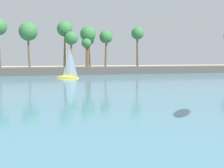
# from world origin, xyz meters

# --- Properties ---
(sea) EXTENTS (220.00, 102.06, 0.06)m
(sea) POSITION_xyz_m (0.00, 60.64, 0.03)
(sea) COLOR teal
(sea) RESTS_ON ground
(palm_headland) EXTENTS (107.25, 6.69, 13.55)m
(palm_headland) POSITION_xyz_m (-3.06, 71.69, 4.29)
(palm_headland) COLOR #514C47
(palm_headland) RESTS_ON ground
(sailboat_mid_bay) EXTENTS (5.18, 4.41, 7.65)m
(sailboat_mid_bay) POSITION_xyz_m (2.33, 60.30, 0.75)
(sailboat_mid_bay) COLOR yellow
(sailboat_mid_bay) RESTS_ON sea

